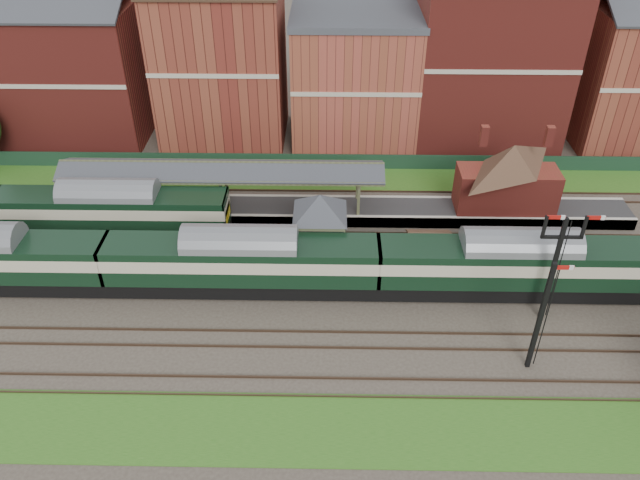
{
  "coord_description": "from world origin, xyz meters",
  "views": [
    {
      "loc": [
        -2.32,
        -34.15,
        28.63
      ],
      "look_at": [
        -2.98,
        2.0,
        3.0
      ],
      "focal_mm": 35.0,
      "sensor_mm": 36.0,
      "label": 1
    }
  ],
  "objects_px": {
    "platform_railcar": "(112,210)",
    "dmu_train": "(242,261)",
    "signal_box": "(320,228)",
    "semaphore_bracket": "(555,262)"
  },
  "relations": [
    {
      "from": "platform_railcar",
      "to": "dmu_train",
      "type": "bearing_deg",
      "value": -30.81
    },
    {
      "from": "dmu_train",
      "to": "signal_box",
      "type": "bearing_deg",
      "value": 31.24
    },
    {
      "from": "platform_railcar",
      "to": "signal_box",
      "type": "bearing_deg",
      "value": -11.31
    },
    {
      "from": "semaphore_bracket",
      "to": "dmu_train",
      "type": "bearing_deg",
      "value": 173.01
    },
    {
      "from": "signal_box",
      "to": "platform_railcar",
      "type": "bearing_deg",
      "value": 168.69
    },
    {
      "from": "semaphore_bracket",
      "to": "platform_railcar",
      "type": "relative_size",
      "value": 0.45
    },
    {
      "from": "semaphore_bracket",
      "to": "signal_box",
      "type": "bearing_deg",
      "value": 159.08
    },
    {
      "from": "semaphore_bracket",
      "to": "dmu_train",
      "type": "height_order",
      "value": "semaphore_bracket"
    },
    {
      "from": "semaphore_bracket",
      "to": "platform_railcar",
      "type": "height_order",
      "value": "semaphore_bracket"
    },
    {
      "from": "platform_railcar",
      "to": "semaphore_bracket",
      "type": "bearing_deg",
      "value": -16.04
    }
  ]
}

